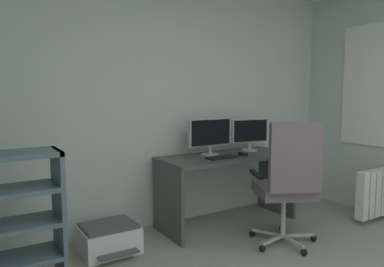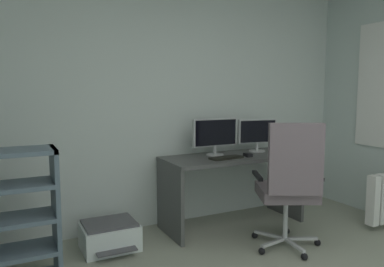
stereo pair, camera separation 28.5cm
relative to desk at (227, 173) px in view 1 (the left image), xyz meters
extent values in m
cube|color=silver|center=(-0.59, 0.41, 0.73)|extent=(4.47, 0.10, 2.54)
cube|color=#494A49|center=(0.00, 0.00, 0.18)|extent=(1.46, 0.60, 0.04)
cube|color=#494A49|center=(-0.71, 0.00, -0.19)|extent=(0.04, 0.58, 0.70)
cube|color=#494A49|center=(0.71, 0.00, -0.19)|extent=(0.04, 0.58, 0.70)
cylinder|color=#B2B5B7|center=(-0.15, 0.11, 0.20)|extent=(0.18, 0.18, 0.01)
cylinder|color=#B2B5B7|center=(-0.15, 0.11, 0.26)|extent=(0.03, 0.03, 0.10)
cube|color=#B7BABC|center=(-0.15, 0.11, 0.43)|extent=(0.51, 0.04, 0.29)
cube|color=black|center=(-0.15, 0.09, 0.43)|extent=(0.48, 0.01, 0.26)
cylinder|color=#B2B5B7|center=(0.39, 0.11, 0.20)|extent=(0.18, 0.18, 0.01)
cylinder|color=#B2B5B7|center=(0.39, 0.11, 0.26)|extent=(0.03, 0.03, 0.10)
cube|color=#B7BABC|center=(0.39, 0.11, 0.42)|extent=(0.45, 0.10, 0.26)
cube|color=black|center=(0.39, 0.09, 0.42)|extent=(0.41, 0.07, 0.24)
cube|color=black|center=(-0.15, -0.12, 0.21)|extent=(0.35, 0.15, 0.02)
cube|color=black|center=(0.11, -0.11, 0.21)|extent=(0.07, 0.11, 0.03)
cube|color=#B7BABC|center=(0.26, -0.75, -0.47)|extent=(0.28, 0.16, 0.02)
sphere|color=black|center=(0.40, -0.82, -0.51)|extent=(0.06, 0.06, 0.06)
cube|color=#B7BABC|center=(0.23, -0.58, -0.47)|extent=(0.23, 0.24, 0.02)
sphere|color=black|center=(0.34, -0.47, -0.51)|extent=(0.06, 0.06, 0.06)
cube|color=#B7BABC|center=(0.06, -0.55, -0.47)|extent=(0.17, 0.28, 0.02)
sphere|color=black|center=(-0.01, -0.42, -0.51)|extent=(0.06, 0.06, 0.06)
cube|color=#B7BABC|center=(-0.02, -0.71, -0.47)|extent=(0.30, 0.08, 0.02)
sphere|color=black|center=(-0.17, -0.74, -0.51)|extent=(0.06, 0.06, 0.06)
cube|color=#B7BABC|center=(0.11, -0.84, -0.47)|extent=(0.08, 0.30, 0.02)
sphere|color=black|center=(0.08, -0.98, -0.51)|extent=(0.06, 0.06, 0.06)
cylinder|color=#B7BABC|center=(0.13, -0.69, -0.28)|extent=(0.04, 0.04, 0.39)
cube|color=slate|center=(0.13, -0.69, -0.04)|extent=(0.64, 0.64, 0.10)
cube|color=slate|center=(0.01, -0.92, 0.31)|extent=(0.43, 0.26, 0.59)
cube|color=black|center=(-0.11, -0.57, 0.11)|extent=(0.18, 0.31, 0.03)
cube|color=black|center=(0.36, -0.80, 0.11)|extent=(0.18, 0.31, 0.03)
cube|color=slate|center=(-1.79, -0.37, -0.04)|extent=(0.03, 0.34, 1.00)
cube|color=silver|center=(-1.31, -0.02, -0.43)|extent=(0.48, 0.39, 0.22)
cube|color=#4C4C51|center=(-1.31, -0.02, -0.31)|extent=(0.44, 0.36, 0.02)
cube|color=#4C4C51|center=(-1.31, -0.26, -0.47)|extent=(0.34, 0.10, 0.01)
cube|color=white|center=(1.16, -0.79, -0.23)|extent=(0.08, 0.10, 0.51)
cube|color=white|center=(1.27, -0.79, -0.23)|extent=(0.08, 0.10, 0.51)
cube|color=white|center=(1.38, -0.79, -0.23)|extent=(0.08, 0.10, 0.51)
cube|color=white|center=(1.49, -0.79, -0.23)|extent=(0.08, 0.10, 0.51)
camera|label=1|loc=(-2.36, -3.09, 0.87)|focal=35.08mm
camera|label=2|loc=(-2.11, -3.23, 0.87)|focal=35.08mm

